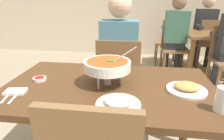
# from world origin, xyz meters

# --- Properties ---
(dining_table_main) EXTENTS (1.36, 0.82, 0.73)m
(dining_table_main) POSITION_xyz_m (0.00, 0.00, 0.62)
(dining_table_main) COLOR #51331C
(dining_table_main) RESTS_ON ground_plane
(chair_diner_main) EXTENTS (0.44, 0.44, 0.90)m
(chair_diner_main) POSITION_xyz_m (-0.00, 0.69, 0.51)
(chair_diner_main) COLOR brown
(chair_diner_main) RESTS_ON ground_plane
(diner_main) EXTENTS (0.40, 0.45, 1.31)m
(diner_main) POSITION_xyz_m (0.00, 0.73, 0.75)
(diner_main) COLOR #2D2D38
(diner_main) RESTS_ON ground_plane
(curry_bowl) EXTENTS (0.33, 0.30, 0.26)m
(curry_bowl) POSITION_xyz_m (-0.01, 0.02, 0.86)
(curry_bowl) COLOR silver
(curry_bowl) RESTS_ON dining_table_main
(rice_plate) EXTENTS (0.24, 0.24, 0.06)m
(rice_plate) POSITION_xyz_m (0.09, -0.25, 0.75)
(rice_plate) COLOR white
(rice_plate) RESTS_ON dining_table_main
(appetizer_plate) EXTENTS (0.24, 0.24, 0.06)m
(appetizer_plate) POSITION_xyz_m (0.48, -0.02, 0.75)
(appetizer_plate) COLOR white
(appetizer_plate) RESTS_ON dining_table_main
(sauce_dish) EXTENTS (0.09, 0.09, 0.02)m
(sauce_dish) POSITION_xyz_m (-0.49, 0.02, 0.74)
(sauce_dish) COLOR white
(sauce_dish) RESTS_ON dining_table_main
(napkin_folded) EXTENTS (0.13, 0.10, 0.02)m
(napkin_folded) POSITION_xyz_m (-0.54, -0.18, 0.74)
(napkin_folded) COLOR white
(napkin_folded) RESTS_ON dining_table_main
(fork_utensil) EXTENTS (0.05, 0.17, 0.01)m
(fork_utensil) POSITION_xyz_m (-0.56, -0.23, 0.73)
(fork_utensil) COLOR silver
(fork_utensil) RESTS_ON dining_table_main
(spoon_utensil) EXTENTS (0.04, 0.17, 0.01)m
(spoon_utensil) POSITION_xyz_m (-0.51, -0.23, 0.73)
(spoon_utensil) COLOR silver
(spoon_utensil) RESTS_ON dining_table_main
(drink_glass) EXTENTS (0.07, 0.07, 0.13)m
(drink_glass) POSITION_xyz_m (0.60, -0.23, 0.79)
(drink_glass) COLOR silver
(drink_glass) RESTS_ON dining_table_main
(dining_table_far) EXTENTS (1.00, 0.80, 0.73)m
(dining_table_far) POSITION_xyz_m (1.44, 2.16, 0.60)
(dining_table_far) COLOR brown
(dining_table_far) RESTS_ON ground_plane
(chair_bg_left) EXTENTS (0.46, 0.46, 0.90)m
(chair_bg_left) POSITION_xyz_m (1.49, 2.62, 0.51)
(chair_bg_left) COLOR brown
(chair_bg_left) RESTS_ON ground_plane
(chair_bg_middle) EXTENTS (0.45, 0.45, 0.90)m
(chair_bg_middle) POSITION_xyz_m (0.81, 2.27, 0.51)
(chair_bg_middle) COLOR brown
(chair_bg_middle) RESTS_ON ground_plane
(chair_bg_corner) EXTENTS (0.46, 0.46, 0.90)m
(chair_bg_corner) POSITION_xyz_m (0.84, 2.75, 0.51)
(chair_bg_corner) COLOR brown
(chair_bg_corner) RESTS_ON ground_plane
(patron_bg_left) EXTENTS (0.40, 0.45, 1.31)m
(patron_bg_left) POSITION_xyz_m (1.43, 2.72, 0.75)
(patron_bg_left) COLOR #2D2D38
(patron_bg_left) RESTS_ON ground_plane
(patron_bg_middle) EXTENTS (0.40, 0.45, 1.31)m
(patron_bg_middle) POSITION_xyz_m (0.79, 2.18, 0.75)
(patron_bg_middle) COLOR #2D2D38
(patron_bg_middle) RESTS_ON ground_plane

